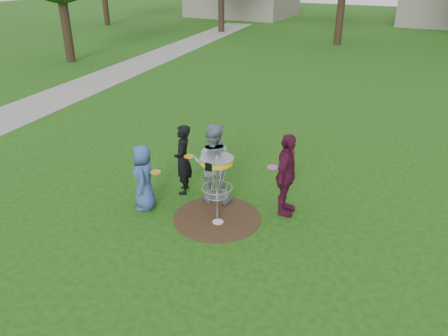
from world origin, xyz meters
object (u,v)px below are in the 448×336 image
at_px(player_black, 183,160).
at_px(disc_golf_basket, 217,173).
at_px(player_blue, 144,177).
at_px(player_grey, 213,163).
at_px(player_maroon, 286,175).

xyz_separation_m(player_black, disc_golf_basket, (1.20, -0.65, 0.23)).
height_order(player_black, disc_golf_basket, player_black).
distance_m(player_blue, player_black, 1.03).
relative_size(player_grey, player_maroon, 1.02).
bearing_deg(player_blue, disc_golf_basket, 69.32).
bearing_deg(player_blue, player_maroon, 81.00).
bearing_deg(player_maroon, player_grey, 91.70).
bearing_deg(player_blue, player_black, 127.99).
height_order(player_blue, player_black, player_black).
relative_size(player_blue, player_black, 0.89).
distance_m(player_maroon, disc_golf_basket, 1.41).
bearing_deg(disc_golf_basket, player_blue, -168.77).
xyz_separation_m(player_grey, player_maroon, (1.56, 0.21, -0.01)).
bearing_deg(player_maroon, disc_golf_basket, 120.35).
bearing_deg(player_black, player_maroon, 67.75).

